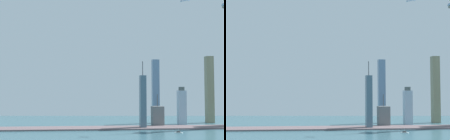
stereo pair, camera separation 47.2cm
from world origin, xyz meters
The scene contains 8 objects.
waterfront_pier centered at (0.00, 532.84, 1.36)m, with size 840.63×59.37×2.71m, color #6E5C5F.
skyscraper_1 centered at (63.14, 636.36, 73.97)m, with size 16.02×14.55×147.94m.
skyscraper_2 centered at (111.74, 591.60, 39.29)m, with size 17.14×18.17×83.60m.
skyscraper_3 centered at (13.38, 529.21, 53.10)m, with size 12.08×16.64×134.28m.
skyscraper_6 centered at (52.32, 570.16, 21.15)m, with size 23.52×26.00×67.45m.
skyscraper_7 centered at (192.90, 636.37, 78.49)m, with size 17.23×17.69×156.98m.
boat_2 centered at (63.54, 452.91, 1.18)m, with size 14.38×10.06×10.02m.
airplane centered at (88.11, 477.86, 247.60)m, with size 19.36×20.78×7.28m.
Camera 1 is at (-107.03, -133.88, 75.22)m, focal length 53.66 mm.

